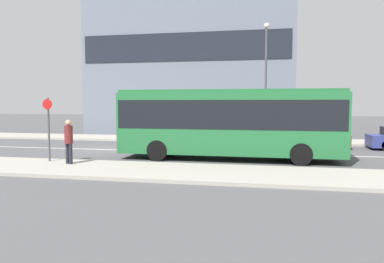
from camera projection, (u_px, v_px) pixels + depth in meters
name	position (u px, v px, depth m)	size (l,w,h in m)	color
ground_plane	(106.00, 150.00, 21.36)	(120.00, 120.00, 0.00)	#4F4F51
sidewalk_near	(40.00, 167.00, 15.25)	(44.00, 3.50, 0.13)	#A39E93
sidewalk_far	(142.00, 138.00, 27.45)	(44.00, 3.50, 0.13)	#A39E93
lane_centerline	(106.00, 149.00, 21.36)	(41.80, 0.16, 0.01)	silver
city_bus	(229.00, 120.00, 17.53)	(10.32, 2.50, 3.27)	#236B38
parked_car_0	(310.00, 137.00, 22.26)	(4.24, 1.81, 1.41)	maroon
pedestrian_near_stop	(69.00, 139.00, 15.51)	(0.34, 0.34, 1.84)	#23232D
bus_stop_sign	(48.00, 124.00, 16.17)	(0.44, 0.12, 2.75)	#4C4C51
street_lamp	(266.00, 71.00, 24.03)	(0.36, 0.36, 7.62)	#4C4C51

